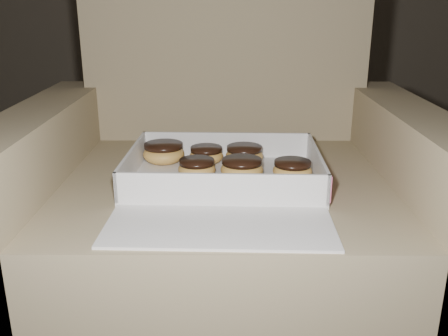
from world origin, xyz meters
TOP-DOWN VIEW (x-y plane):
  - armchair at (-0.26, 0.50)m, footprint 0.91×0.77m
  - bakery_box at (-0.26, 0.36)m, footprint 0.40×0.46m
  - donut_a at (-0.32, 0.40)m, footprint 0.08×0.08m
  - donut_b at (-0.22, 0.49)m, footprint 0.08×0.08m
  - donut_c at (-0.39, 0.49)m, footprint 0.09×0.09m
  - donut_d at (-0.30, 0.49)m, footprint 0.08×0.08m
  - donut_e at (-0.12, 0.39)m, footprint 0.08×0.08m
  - donut_f at (-0.22, 0.39)m, footprint 0.09×0.09m
  - crumb_a at (-0.24, 0.36)m, footprint 0.01×0.01m
  - crumb_b at (-0.18, 0.35)m, footprint 0.01×0.01m
  - crumb_c at (-0.37, 0.31)m, footprint 0.01×0.01m
  - crumb_d at (-0.22, 0.29)m, footprint 0.01×0.01m
  - crumb_e at (-0.11, 0.28)m, footprint 0.01×0.01m

SIDE VIEW (x-z plane):
  - armchair at x=-0.26m, z-range -0.18..0.77m
  - crumb_a at x=-0.24m, z-range 0.43..0.44m
  - crumb_b at x=-0.18m, z-range 0.43..0.44m
  - crumb_c at x=-0.37m, z-range 0.43..0.44m
  - crumb_d at x=-0.22m, z-range 0.43..0.44m
  - crumb_e at x=-0.11m, z-range 0.43..0.44m
  - bakery_box at x=-0.26m, z-range 0.40..0.47m
  - donut_d at x=-0.30m, z-range 0.43..0.47m
  - donut_a at x=-0.32m, z-range 0.43..0.47m
  - donut_e at x=-0.12m, z-range 0.43..0.47m
  - donut_b at x=-0.22m, z-range 0.43..0.48m
  - donut_f at x=-0.22m, z-range 0.43..0.48m
  - donut_c at x=-0.39m, z-range 0.43..0.48m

